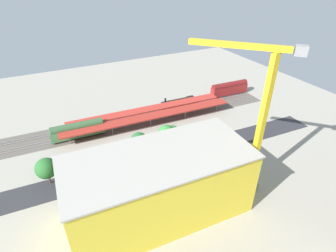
# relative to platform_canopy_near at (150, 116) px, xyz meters

# --- Properties ---
(ground_plane) EXTENTS (192.17, 192.17, 0.00)m
(ground_plane) POSITION_rel_platform_canopy_near_xyz_m (7.15, 15.81, -4.02)
(ground_plane) COLOR #9E998C
(ground_plane) RESTS_ON ground
(rail_bed) EXTENTS (120.57, 18.48, 0.01)m
(rail_bed) POSITION_rel_platform_canopy_near_xyz_m (7.15, -6.67, -4.02)
(rail_bed) COLOR #5B544C
(rail_bed) RESTS_ON ground
(street_asphalt) EXTENTS (120.39, 14.31, 0.01)m
(street_asphalt) POSITION_rel_platform_canopy_near_xyz_m (7.15, 20.06, -4.02)
(street_asphalt) COLOR #2D2D33
(street_asphalt) RESTS_ON ground
(track_rails) EXTENTS (119.99, 12.06, 0.12)m
(track_rails) POSITION_rel_platform_canopy_near_xyz_m (7.15, -6.67, -3.84)
(track_rails) COLOR #9E9EA8
(track_rails) RESTS_ON ground
(platform_canopy_near) EXTENTS (64.88, 7.74, 4.27)m
(platform_canopy_near) POSITION_rel_platform_canopy_near_xyz_m (0.00, 0.00, 0.00)
(platform_canopy_near) COLOR #A82D23
(platform_canopy_near) RESTS_ON ground
(platform_canopy_far) EXTENTS (61.54, 7.20, 3.98)m
(platform_canopy_far) POSITION_rel_platform_canopy_near_xyz_m (-1.37, -6.20, -0.30)
(platform_canopy_far) COLOR #B73328
(platform_canopy_far) RESTS_ON ground
(locomotive) EXTENTS (16.56, 3.32, 4.96)m
(locomotive) POSITION_rel_platform_canopy_near_xyz_m (-17.67, -9.26, -2.28)
(locomotive) COLOR black
(locomotive) RESTS_ON ground
(passenger_coach) EXTENTS (18.39, 3.90, 6.30)m
(passenger_coach) POSITION_rel_platform_canopy_near_xyz_m (-43.57, -9.26, -0.70)
(passenger_coach) COLOR black
(passenger_coach) RESTS_ON ground
(freight_coach_far) EXTENTS (18.25, 3.91, 5.87)m
(freight_coach_far) POSITION_rel_platform_canopy_near_xyz_m (25.71, -4.08, -0.96)
(freight_coach_far) COLOR black
(freight_coach_far) RESTS_ON ground
(parked_car_0) EXTENTS (4.61, 2.03, 1.66)m
(parked_car_0) POSITION_rel_platform_canopy_near_xyz_m (-6.11, 23.62, -3.29)
(parked_car_0) COLOR black
(parked_car_0) RESTS_ON ground
(parked_car_1) EXTENTS (4.77, 1.87, 1.83)m
(parked_car_1) POSITION_rel_platform_canopy_near_xyz_m (-0.74, 23.95, -3.21)
(parked_car_1) COLOR black
(parked_car_1) RESTS_ON ground
(parked_car_2) EXTENTS (4.68, 1.86, 1.61)m
(parked_car_2) POSITION_rel_platform_canopy_near_xyz_m (5.74, 22.91, -3.30)
(parked_car_2) COLOR black
(parked_car_2) RESTS_ON ground
(parked_car_3) EXTENTS (4.60, 2.10, 1.59)m
(parked_car_3) POSITION_rel_platform_canopy_near_xyz_m (12.57, 23.62, -3.32)
(parked_car_3) COLOR black
(parked_car_3) RESTS_ON ground
(parked_car_4) EXTENTS (4.69, 1.92, 1.63)m
(parked_car_4) POSITION_rel_platform_canopy_near_xyz_m (18.79, 23.31, -3.30)
(parked_car_4) COLOR black
(parked_car_4) RESTS_ON ground
(parked_car_5) EXTENTS (4.54, 1.80, 1.65)m
(parked_car_5) POSITION_rel_platform_canopy_near_xyz_m (25.39, 23.77, -3.29)
(parked_car_5) COLOR black
(parked_car_5) RESTS_ON ground
(parked_car_6) EXTENTS (4.35, 1.86, 1.69)m
(parked_car_6) POSITION_rel_platform_canopy_near_xyz_m (30.83, 23.99, -3.27)
(parked_car_6) COLOR black
(parked_car_6) RESTS_ON ground
(construction_building) EXTENTS (42.22, 20.09, 16.38)m
(construction_building) POSITION_rel_platform_canopy_near_xyz_m (14.22, 38.42, 4.17)
(construction_building) COLOR yellow
(construction_building) RESTS_ON ground
(construction_roof_slab) EXTENTS (42.85, 20.71, 0.40)m
(construction_roof_slab) POSITION_rel_platform_canopy_near_xyz_m (14.22, 38.42, 12.56)
(construction_roof_slab) COLOR #ADA89E
(construction_roof_slab) RESTS_ON construction_building
(tower_crane) EXTENTS (18.01, 18.62, 38.53)m
(tower_crane) POSITION_rel_platform_canopy_near_xyz_m (-10.37, 40.24, 18.32)
(tower_crane) COLOR gray
(tower_crane) RESTS_ON ground
(box_truck_0) EXTENTS (8.79, 2.55, 3.22)m
(box_truck_0) POSITION_rel_platform_canopy_near_xyz_m (9.76, 23.69, -2.41)
(box_truck_0) COLOR black
(box_truck_0) RESTS_ON ground
(street_tree_0) EXTENTS (4.29, 4.29, 7.49)m
(street_tree_0) POSITION_rel_platform_canopy_near_xyz_m (-1.41, 14.78, 1.28)
(street_tree_0) COLOR brown
(street_tree_0) RESTS_ON ground
(street_tree_1) EXTENTS (5.54, 5.54, 8.70)m
(street_tree_1) POSITION_rel_platform_canopy_near_xyz_m (1.20, 15.71, 1.90)
(street_tree_1) COLOR brown
(street_tree_1) RESTS_ON ground
(street_tree_2) EXTENTS (5.85, 5.85, 8.14)m
(street_tree_2) POSITION_rel_platform_canopy_near_xyz_m (37.32, 15.85, 1.18)
(street_tree_2) COLOR brown
(street_tree_2) RESTS_ON ground
(street_tree_3) EXTENTS (5.19, 5.19, 8.07)m
(street_tree_3) POSITION_rel_platform_canopy_near_xyz_m (10.27, 14.95, 1.43)
(street_tree_3) COLOR brown
(street_tree_3) RESTS_ON ground
(traffic_light) EXTENTS (0.50, 0.36, 7.39)m
(traffic_light) POSITION_rel_platform_canopy_near_xyz_m (0.51, 24.35, 0.80)
(traffic_light) COLOR #333333
(traffic_light) RESTS_ON ground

